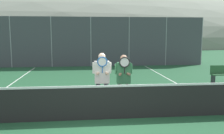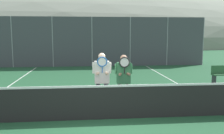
{
  "view_description": "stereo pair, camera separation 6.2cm",
  "coord_description": "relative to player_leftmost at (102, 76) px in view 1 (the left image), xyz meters",
  "views": [
    {
      "loc": [
        -0.41,
        -6.71,
        2.4
      ],
      "look_at": [
        0.43,
        1.13,
        1.32
      ],
      "focal_mm": 40.0,
      "sensor_mm": 36.0,
      "label": 1
    },
    {
      "loc": [
        -0.35,
        -6.71,
        2.4
      ],
      "look_at": [
        0.43,
        1.13,
        1.32
      ],
      "focal_mm": 40.0,
      "sensor_mm": 36.0,
      "label": 2
    }
  ],
  "objects": [
    {
      "name": "court_line_right_sideline",
      "position": [
        3.83,
        2.16,
        -1.07
      ],
      "size": [
        0.05,
        16.0,
        0.01
      ],
      "primitive_type": "cube",
      "color": "white",
      "rests_on": "ground_plane"
    },
    {
      "name": "car_far_left",
      "position": [
        -3.86,
        13.56,
        -0.17
      ],
      "size": [
        4.51,
        2.01,
        1.76
      ],
      "color": "black",
      "rests_on": "ground_plane"
    },
    {
      "name": "tennis_net",
      "position": [
        -0.09,
        -0.84,
        -0.57
      ],
      "size": [
        10.54,
        0.09,
        1.07
      ],
      "color": "gray",
      "rests_on": "ground_plane"
    },
    {
      "name": "car_center",
      "position": [
        6.87,
        13.77,
        -0.14
      ],
      "size": [
        4.23,
        2.02,
        1.83
      ],
      "color": "silver",
      "rests_on": "ground_plane"
    },
    {
      "name": "car_left_of_center",
      "position": [
        1.58,
        13.92,
        -0.15
      ],
      "size": [
        4.7,
        2.09,
        1.82
      ],
      "color": "silver",
      "rests_on": "ground_plane"
    },
    {
      "name": "clubhouse_building",
      "position": [
        1.39,
        17.91,
        0.73
      ],
      "size": [
        14.36,
        5.5,
        3.57
      ],
      "color": "tan",
      "rests_on": "ground_plane"
    },
    {
      "name": "hill_distant",
      "position": [
        -0.09,
        62.53,
        -1.07
      ],
      "size": [
        136.54,
        75.85,
        26.55
      ],
      "color": "gray",
      "rests_on": "ground_plane"
    },
    {
      "name": "fence_back",
      "position": [
        -0.09,
        10.46,
        0.7
      ],
      "size": [
        16.72,
        0.06,
        3.55
      ],
      "color": "gray",
      "rests_on": "ground_plane"
    },
    {
      "name": "player_leftmost",
      "position": [
        0.0,
        0.0,
        0.0
      ],
      "size": [
        0.58,
        0.34,
        1.8
      ],
      "color": "#232838",
      "rests_on": "ground_plane"
    },
    {
      "name": "ground_plane",
      "position": [
        -0.09,
        -0.84,
        -1.07
      ],
      "size": [
        120.0,
        120.0,
        0.0
      ],
      "primitive_type": "plane",
      "color": "#1E4C2D"
    },
    {
      "name": "player_center_left",
      "position": [
        0.69,
        0.09,
        -0.04
      ],
      "size": [
        0.56,
        0.34,
        1.73
      ],
      "color": "white",
      "rests_on": "ground_plane"
    }
  ]
}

